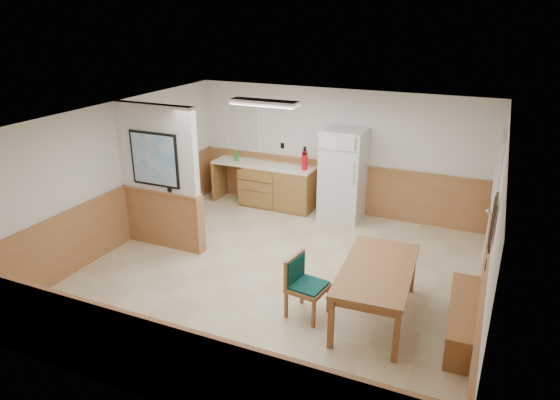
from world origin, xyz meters
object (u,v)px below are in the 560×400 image
at_px(dining_bench, 464,312).
at_px(fire_extinguisher, 305,160).
at_px(dining_table, 377,274).
at_px(refrigerator, 343,175).
at_px(soap_bottle, 236,156).
at_px(dining_chair, 302,281).

distance_m(dining_bench, fire_extinguisher, 4.65).
height_order(dining_table, dining_bench, dining_table).
bearing_deg(dining_table, fire_extinguisher, 122.02).
distance_m(refrigerator, fire_extinguisher, 0.84).
height_order(dining_table, soap_bottle, soap_bottle).
height_order(refrigerator, dining_chair, refrigerator).
distance_m(dining_chair, fire_extinguisher, 3.76).
bearing_deg(refrigerator, dining_table, -64.23).
xyz_separation_m(dining_bench, fire_extinguisher, (-3.38, 3.11, 0.76)).
distance_m(refrigerator, soap_bottle, 2.36).
bearing_deg(dining_chair, fire_extinguisher, 119.44).
distance_m(refrigerator, dining_chair, 3.49).
bearing_deg(dining_bench, fire_extinguisher, 134.86).
bearing_deg(fire_extinguisher, dining_bench, -36.88).
relative_size(fire_extinguisher, soap_bottle, 2.01).
bearing_deg(dining_table, dining_bench, -0.91).
distance_m(dining_table, dining_bench, 1.16).
height_order(dining_table, fire_extinguisher, fire_extinguisher).
bearing_deg(fire_extinguisher, dining_table, -48.68).
xyz_separation_m(dining_bench, soap_bottle, (-4.92, 3.09, 0.67)).
relative_size(refrigerator, fire_extinguisher, 3.83).
bearing_deg(fire_extinguisher, dining_chair, -63.44).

